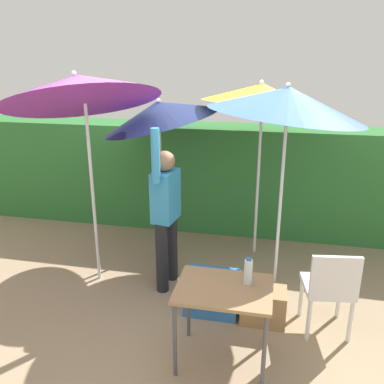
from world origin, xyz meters
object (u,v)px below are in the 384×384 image
(umbrella_navy, at_px, (159,112))
(chair_plastic, at_px, (330,286))
(umbrella_yellow, at_px, (287,101))
(cooler_box, at_px, (212,292))
(bottle_water, at_px, (248,271))
(person_vendor, at_px, (166,210))
(folding_table, at_px, (224,297))
(umbrella_orange, at_px, (262,95))
(crate_cardboard, at_px, (263,305))
(umbrella_rainbow, at_px, (80,89))

(umbrella_navy, xyz_separation_m, chair_plastic, (2.02, -1.37, -1.37))
(umbrella_yellow, relative_size, cooler_box, 4.32)
(umbrella_yellow, distance_m, bottle_water, 1.86)
(person_vendor, relative_size, folding_table, 2.35)
(umbrella_orange, height_order, folding_table, umbrella_orange)
(crate_cardboard, relative_size, bottle_water, 1.85)
(person_vendor, xyz_separation_m, crate_cardboard, (1.13, -0.47, -0.76))
(crate_cardboard, bearing_deg, umbrella_orange, 97.12)
(umbrella_rainbow, xyz_separation_m, cooler_box, (1.46, -0.31, -2.02))
(umbrella_navy, distance_m, chair_plastic, 2.80)
(crate_cardboard, bearing_deg, chair_plastic, -6.28)
(umbrella_yellow, bearing_deg, folding_table, -106.35)
(umbrella_yellow, xyz_separation_m, bottle_water, (-0.24, -1.36, -1.25))
(chair_plastic, height_order, bottle_water, bottle_water)
(umbrella_orange, distance_m, person_vendor, 1.83)
(chair_plastic, bearing_deg, person_vendor, 162.81)
(umbrella_orange, relative_size, folding_table, 2.94)
(umbrella_navy, bearing_deg, cooler_box, -53.82)
(folding_table, relative_size, bottle_water, 3.33)
(umbrella_yellow, relative_size, crate_cardboard, 5.33)
(umbrella_orange, height_order, umbrella_navy, umbrella_orange)
(umbrella_orange, bearing_deg, cooler_box, -103.26)
(bottle_water, bearing_deg, crate_cardboard, 75.49)
(umbrella_navy, bearing_deg, umbrella_yellow, -17.72)
(umbrella_rainbow, height_order, umbrella_navy, umbrella_rainbow)
(umbrella_orange, distance_m, cooler_box, 2.41)
(umbrella_orange, bearing_deg, person_vendor, -131.25)
(chair_plastic, bearing_deg, cooler_box, 172.38)
(bottle_water, bearing_deg, umbrella_navy, 124.90)
(umbrella_rainbow, relative_size, cooler_box, 4.96)
(umbrella_navy, bearing_deg, folding_table, -60.51)
(umbrella_rainbow, relative_size, crate_cardboard, 6.13)
(person_vendor, distance_m, crate_cardboard, 1.44)
(crate_cardboard, height_order, folding_table, folding_table)
(umbrella_orange, relative_size, crate_cardboard, 5.30)
(chair_plastic, bearing_deg, umbrella_yellow, 119.14)
(umbrella_rainbow, height_order, umbrella_yellow, umbrella_rainbow)
(crate_cardboard, bearing_deg, umbrella_rainbow, 168.70)
(chair_plastic, bearing_deg, folding_table, -148.04)
(umbrella_yellow, bearing_deg, umbrella_rainbow, -168.70)
(crate_cardboard, height_order, bottle_water, bottle_water)
(umbrella_orange, distance_m, bottle_water, 2.42)
(chair_plastic, height_order, crate_cardboard, chair_plastic)
(umbrella_rainbow, relative_size, bottle_water, 11.33)
(umbrella_yellow, relative_size, person_vendor, 1.26)
(umbrella_navy, distance_m, crate_cardboard, 2.58)
(umbrella_rainbow, distance_m, umbrella_yellow, 2.14)
(umbrella_yellow, bearing_deg, chair_plastic, -60.86)
(cooler_box, bearing_deg, folding_table, -74.04)
(bottle_water, bearing_deg, umbrella_rainbow, 153.24)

